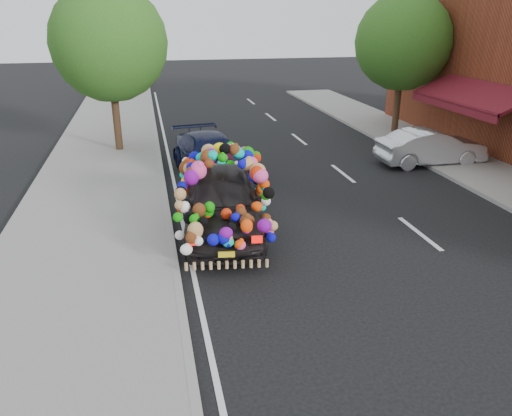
% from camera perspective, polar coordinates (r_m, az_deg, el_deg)
% --- Properties ---
extents(ground, '(100.00, 100.00, 0.00)m').
position_cam_1_polar(ground, '(11.50, 2.39, -4.50)').
color(ground, black).
rests_on(ground, ground).
extents(sidewalk, '(4.00, 60.00, 0.12)m').
position_cam_1_polar(sidewalk, '(11.27, -19.39, -6.03)').
color(sidewalk, gray).
rests_on(sidewalk, ground).
extents(kerb, '(0.15, 60.00, 0.13)m').
position_cam_1_polar(kerb, '(11.15, -9.41, -5.27)').
color(kerb, gray).
rests_on(kerb, ground).
extents(footpath_far, '(3.00, 40.00, 0.12)m').
position_cam_1_polar(footpath_far, '(17.66, 26.38, 2.81)').
color(footpath_far, gray).
rests_on(footpath_far, ground).
extents(lane_markings, '(6.00, 50.00, 0.01)m').
position_cam_1_polar(lane_markings, '(12.83, 18.16, -2.74)').
color(lane_markings, silver).
rests_on(lane_markings, ground).
extents(tree_near_sidewalk, '(4.20, 4.20, 6.13)m').
position_cam_1_polar(tree_near_sidewalk, '(19.55, -16.47, 17.65)').
color(tree_near_sidewalk, '#332114').
rests_on(tree_near_sidewalk, ground).
extents(tree_far_b, '(4.00, 4.00, 5.90)m').
position_cam_1_polar(tree_far_b, '(22.70, 16.48, 17.72)').
color(tree_far_b, '#332114').
rests_on(tree_far_b, ground).
extents(plush_art_car, '(2.76, 4.95, 2.19)m').
position_cam_1_polar(plush_art_car, '(11.98, -3.84, 2.37)').
color(plush_art_car, black).
rests_on(plush_art_car, ground).
extents(navy_sedan, '(2.50, 4.81, 1.33)m').
position_cam_1_polar(navy_sedan, '(16.36, -5.16, 5.88)').
color(navy_sedan, black).
rests_on(navy_sedan, ground).
extents(silver_hatchback, '(3.79, 1.34, 1.25)m').
position_cam_1_polar(silver_hatchback, '(18.69, 19.36, 6.58)').
color(silver_hatchback, silver).
rests_on(silver_hatchback, ground).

